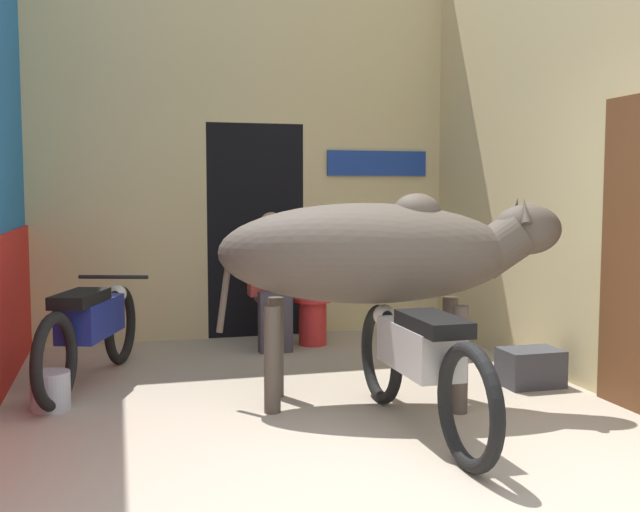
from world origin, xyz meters
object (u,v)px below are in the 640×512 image
(crate, at_px, (530,367))
(bucket, at_px, (51,391))
(motorcycle_far, at_px, (91,326))
(cow, at_px, (377,254))
(motorcycle_near, at_px, (419,359))
(plastic_stool, at_px, (313,320))
(shopkeeper_seated, at_px, (272,278))

(crate, distance_m, bucket, 3.46)
(motorcycle_far, bearing_deg, cow, -29.41)
(bucket, bearing_deg, motorcycle_near, -26.01)
(cow, bearing_deg, plastic_stool, 87.54)
(motorcycle_far, height_order, plastic_stool, motorcycle_far)
(cow, bearing_deg, bucket, 168.31)
(cow, xyz_separation_m, bucket, (-2.15, 0.45, -0.91))
(plastic_stool, bearing_deg, cow, -92.46)
(shopkeeper_seated, bearing_deg, crate, -47.78)
(cow, height_order, plastic_stool, cow)
(crate, bearing_deg, plastic_stool, 122.35)
(crate, bearing_deg, motorcycle_far, 164.07)
(cow, distance_m, plastic_stool, 2.21)
(motorcycle_near, xyz_separation_m, bucket, (-2.21, 1.08, -0.32))
(shopkeeper_seated, distance_m, plastic_stool, 0.61)
(plastic_stool, relative_size, bucket, 1.74)
(motorcycle_far, xyz_separation_m, plastic_stool, (1.99, 0.99, -0.20))
(cow, height_order, motorcycle_far, cow)
(motorcycle_far, relative_size, plastic_stool, 4.31)
(shopkeeper_seated, distance_m, bucket, 2.43)
(motorcycle_near, height_order, shopkeeper_seated, shopkeeper_seated)
(cow, relative_size, crate, 5.41)
(motorcycle_near, distance_m, motorcycle_far, 2.60)
(motorcycle_near, relative_size, crate, 4.57)
(motorcycle_near, height_order, plastic_stool, motorcycle_near)
(motorcycle_far, height_order, bucket, motorcycle_far)
(motorcycle_far, xyz_separation_m, shopkeeper_seated, (1.58, 0.87, 0.23))
(cow, distance_m, bucket, 2.38)
(shopkeeper_seated, height_order, crate, shopkeeper_seated)
(motorcycle_far, bearing_deg, shopkeeper_seated, 28.84)
(cow, relative_size, motorcycle_far, 1.22)
(motorcycle_near, relative_size, shopkeeper_seated, 1.58)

